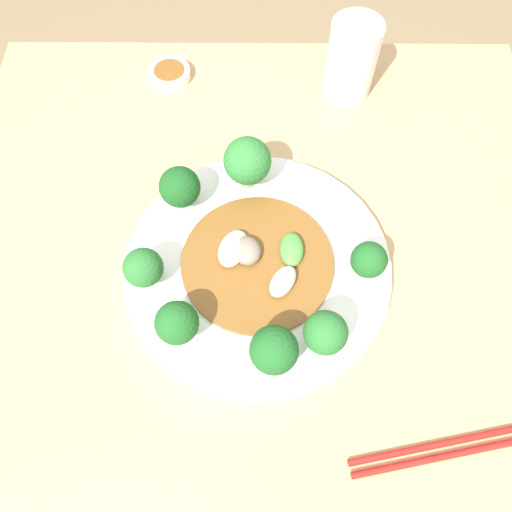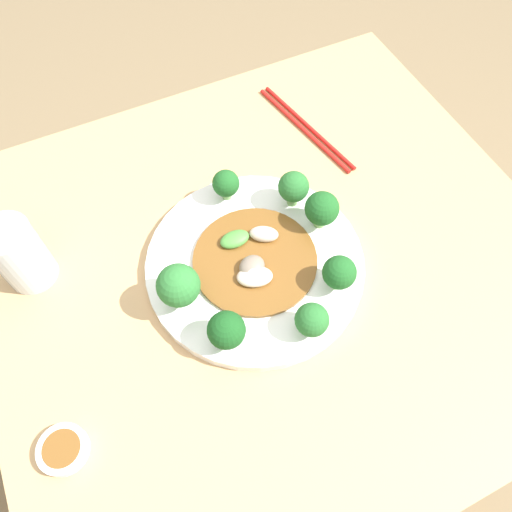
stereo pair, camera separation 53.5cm
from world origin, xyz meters
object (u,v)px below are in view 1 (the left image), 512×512
plate (256,267)px  broccoli_east (249,162)px  sauce_dish (171,73)px  broccoli_southwest (327,333)px  chopsticks (465,446)px  broccoli_south (370,260)px  broccoli_west (276,350)px  broccoli_northeast (181,187)px  broccoli_north (145,268)px  drinking_glass (353,59)px  stirfry_center (257,260)px  broccoli_northwest (179,323)px

plate → broccoli_east: (0.12, 0.01, 0.05)m
sauce_dish → broccoli_southwest: bearing=-154.1°
chopsticks → broccoli_south: bearing=24.9°
broccoli_east → chopsticks: size_ratio=0.30×
broccoli_west → broccoli_northeast: bearing=28.9°
chopsticks → sauce_dish: bearing=33.6°
plate → broccoli_southwest: broccoli_southwest is taller
broccoli_north → sauce_dish: bearing=0.9°
drinking_glass → chopsticks: size_ratio=0.46×
stirfry_center → broccoli_east: bearing=4.9°
plate → drinking_glass: (0.30, -0.13, 0.05)m
broccoli_east → stirfry_center: 0.12m
broccoli_north → broccoli_south: (0.01, -0.25, 0.00)m
broccoli_north → broccoli_southwest: broccoli_southwest is taller
broccoli_west → broccoli_south: size_ratio=1.20×
broccoli_northwest → broccoli_south: broccoli_northwest is taller
broccoli_northeast → stirfry_center: size_ratio=0.33×
broccoli_northwest → broccoli_south: bearing=-70.0°
broccoli_south → chopsticks: bearing=-155.1°
sauce_dish → chopsticks: bearing=-146.4°
broccoli_west → broccoli_northeast: size_ratio=1.07×
broccoli_northeast → broccoli_south: bearing=-113.6°
plate → stirfry_center: 0.02m
broccoli_southwest → stirfry_center: broccoli_southwest is taller
plate → broccoli_southwest: 0.13m
sauce_dish → drinking_glass: bearing=-94.8°
broccoli_northeast → broccoli_east: bearing=-68.0°
broccoli_southwest → broccoli_northwest: bearing=85.9°
broccoli_north → stirfry_center: 0.13m
plate → broccoli_north: size_ratio=5.90×
broccoli_east → plate: bearing=-175.5°
plate → broccoli_south: broccoli_south is taller
broccoli_southwest → stirfry_center: (0.10, 0.07, -0.03)m
broccoli_east → sauce_dish: bearing=30.6°
broccoli_west → broccoli_northwest: size_ratio=1.09×
broccoli_northeast → drinking_glass: (0.21, -0.22, 0.00)m
broccoli_west → plate: bearing=10.2°
broccoli_west → drinking_glass: 0.43m
stirfry_center → drinking_glass: size_ratio=1.63×
broccoli_east → broccoli_northeast: (-0.03, 0.08, -0.01)m
plate → broccoli_northwest: 0.13m
plate → broccoli_west: 0.13m
broccoli_south → stirfry_center: size_ratio=0.30×
broccoli_northwest → sauce_dish: 0.41m
broccoli_south → broccoli_southwest: 0.10m
broccoli_northeast → drinking_glass: bearing=-46.3°
broccoli_south → drinking_glass: (0.31, -0.00, 0.01)m
broccoli_west → chopsticks: (-0.08, -0.20, -0.05)m
plate → stirfry_center: bearing=-19.9°
stirfry_center → chopsticks: stirfry_center is taller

